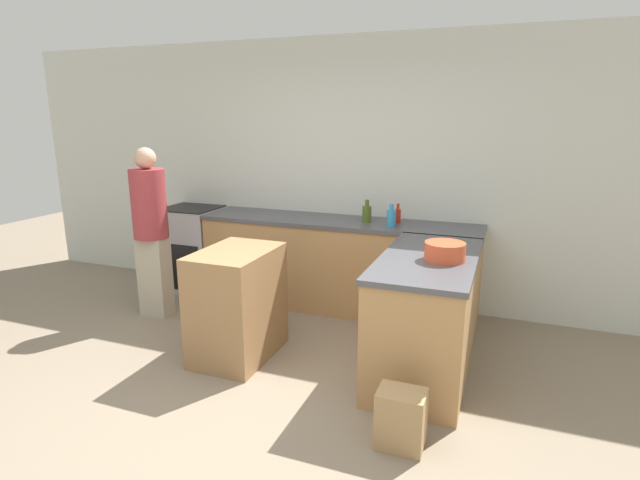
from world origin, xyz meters
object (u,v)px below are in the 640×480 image
object	(u,v)px
dish_soap_bottle	(391,218)
mixing_bowl	(445,251)
hot_sauce_bottle	(398,216)
range_oven	(193,248)
paper_bag	(401,419)
olive_oil_bottle	(367,213)
island_table	(237,304)
person_by_range	(151,227)

from	to	relation	value
dish_soap_bottle	mixing_bowl	bearing A→B (deg)	-57.61
hot_sauce_bottle	range_oven	bearing A→B (deg)	-178.55
hot_sauce_bottle	paper_bag	xyz separation A→B (m)	(0.50, -2.05, -0.82)
olive_oil_bottle	hot_sauce_bottle	size ratio (longest dim) A/B	1.14
island_table	paper_bag	world-z (taller)	island_table
dish_soap_bottle	hot_sauce_bottle	bearing A→B (deg)	80.54
island_table	mixing_bowl	world-z (taller)	mixing_bowl
island_table	paper_bag	xyz separation A→B (m)	(1.50, -0.69, -0.27)
range_oven	person_by_range	xyz separation A→B (m)	(0.13, -0.83, 0.43)
hot_sauce_bottle	dish_soap_bottle	bearing A→B (deg)	-99.46
mixing_bowl	person_by_range	bearing A→B (deg)	175.09
range_oven	olive_oil_bottle	size ratio (longest dim) A/B	4.31
island_table	dish_soap_bottle	bearing A→B (deg)	50.93
range_oven	mixing_bowl	size ratio (longest dim) A/B	3.22
mixing_bowl	dish_soap_bottle	bearing A→B (deg)	122.39
range_oven	dish_soap_bottle	world-z (taller)	dish_soap_bottle
island_table	dish_soap_bottle	xyz separation A→B (m)	(0.97, 1.20, 0.56)
range_oven	hot_sauce_bottle	world-z (taller)	hot_sauce_bottle
mixing_bowl	dish_soap_bottle	world-z (taller)	dish_soap_bottle
range_oven	olive_oil_bottle	bearing A→B (deg)	0.50
mixing_bowl	paper_bag	world-z (taller)	mixing_bowl
island_table	paper_bag	size ratio (longest dim) A/B	2.48
olive_oil_bottle	hot_sauce_bottle	distance (m)	0.30
dish_soap_bottle	hot_sauce_bottle	size ratio (longest dim) A/B	1.11
paper_bag	mixing_bowl	bearing A→B (deg)	84.35
range_oven	dish_soap_bottle	xyz separation A→B (m)	(2.30, -0.10, 0.54)
dish_soap_bottle	person_by_range	xyz separation A→B (m)	(-2.17, -0.73, -0.11)
range_oven	paper_bag	size ratio (longest dim) A/B	2.58
mixing_bowl	range_oven	bearing A→B (deg)	159.85
island_table	person_by_range	distance (m)	1.36
olive_oil_bottle	dish_soap_bottle	size ratio (longest dim) A/B	1.03
hot_sauce_bottle	olive_oil_bottle	bearing A→B (deg)	-172.05
island_table	dish_soap_bottle	distance (m)	1.64
mixing_bowl	person_by_range	xyz separation A→B (m)	(-2.78, 0.24, -0.09)
dish_soap_bottle	hot_sauce_bottle	xyz separation A→B (m)	(0.03, 0.16, -0.01)
dish_soap_bottle	paper_bag	world-z (taller)	dish_soap_bottle
mixing_bowl	olive_oil_bottle	distance (m)	1.40
olive_oil_bottle	hot_sauce_bottle	bearing A→B (deg)	7.95
mixing_bowl	person_by_range	distance (m)	2.80
olive_oil_bottle	dish_soap_bottle	world-z (taller)	olive_oil_bottle
range_oven	person_by_range	bearing A→B (deg)	-81.07
island_table	mixing_bowl	size ratio (longest dim) A/B	3.09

